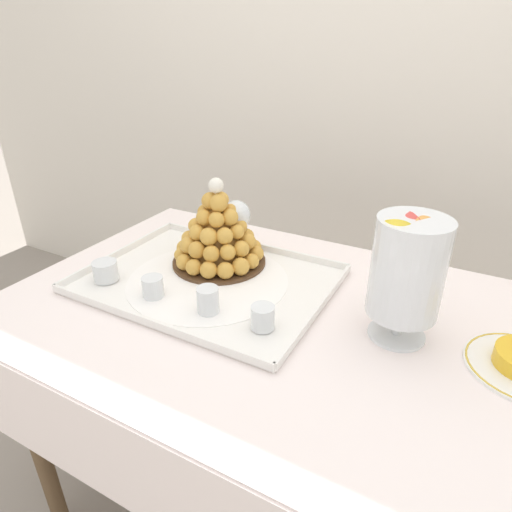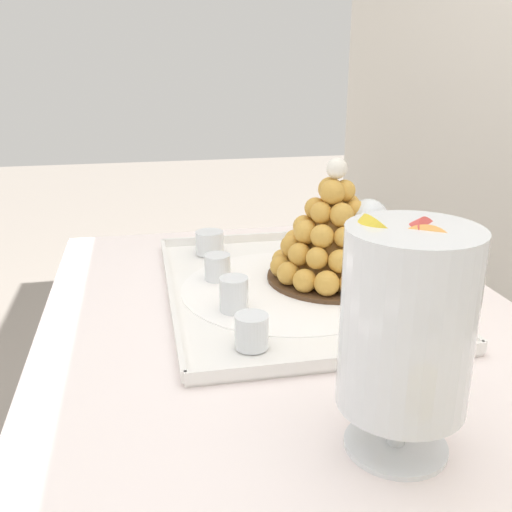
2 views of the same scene
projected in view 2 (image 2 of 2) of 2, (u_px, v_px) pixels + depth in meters
buffet_table at (307, 407)px, 0.89m from camera, size 1.30×0.81×0.75m
serving_tray at (289, 289)px, 1.07m from camera, size 0.59×0.44×0.02m
croquembouche at (333, 236)px, 1.08m from camera, size 0.25×0.25×0.23m
dessert_cup_left at (210, 243)px, 1.25m from camera, size 0.06×0.06×0.05m
dessert_cup_mid_left at (218, 268)px, 1.10m from camera, size 0.05×0.05×0.05m
dessert_cup_centre at (234, 296)px, 0.97m from camera, size 0.05×0.05×0.06m
dessert_cup_mid_right at (252, 332)px, 0.85m from camera, size 0.05×0.05×0.05m
macaron_goblet at (407, 323)px, 0.60m from camera, size 0.14×0.14×0.27m
wine_glass at (368, 222)px, 1.06m from camera, size 0.08×0.08×0.17m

